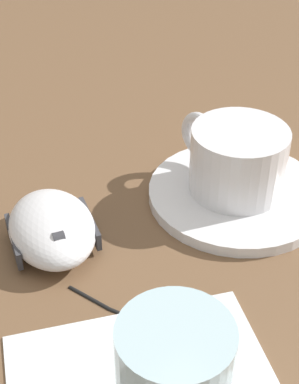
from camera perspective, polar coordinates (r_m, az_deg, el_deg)
name	(u,v)px	position (r m, az deg, el deg)	size (l,w,h in m)	color
ground_plane	(175,290)	(0.44, 2.50, -9.45)	(3.00, 3.00, 0.00)	brown
saucer	(237,194)	(0.53, 8.44, -0.19)	(0.16, 0.16, 0.01)	white
coffee_cup	(236,159)	(0.51, 8.41, 3.20)	(0.11, 0.08, 0.06)	white
computer_mouse	(52,228)	(0.47, -9.43, -3.45)	(0.11, 0.09, 0.03)	silver
drinking_glass	(174,379)	(0.34, 2.39, -17.68)	(0.06, 0.06, 0.08)	silver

